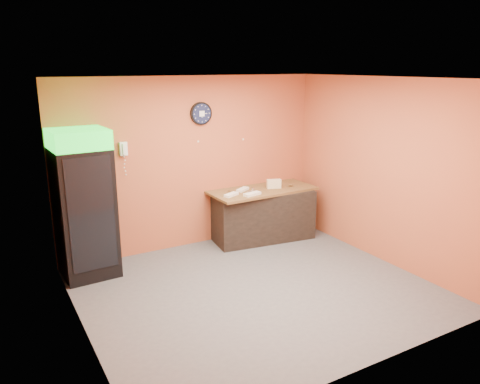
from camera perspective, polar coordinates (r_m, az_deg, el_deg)
floor at (r=6.52m, az=2.00°, el=-11.78°), size 4.50×4.50×0.00m
back_wall at (r=7.73m, az=-5.74°, el=3.54°), size 4.50×0.02×2.80m
left_wall at (r=5.23m, az=-19.35°, el=-3.00°), size 0.02×4.00×2.80m
right_wall at (r=7.42m, az=17.06°, el=2.44°), size 0.02×4.00×2.80m
ceiling at (r=5.81m, az=2.26°, el=13.66°), size 4.50×4.00×0.02m
beverage_cooler at (r=6.91m, az=-18.41°, el=-1.71°), size 0.78×0.79×2.12m
prep_counter at (r=8.17m, az=2.72°, el=-2.81°), size 1.80×0.98×0.86m
wall_clock at (r=7.65m, az=-4.76°, el=9.51°), size 0.37×0.06×0.37m
wall_phone at (r=7.24m, az=-14.01°, el=5.13°), size 0.11×0.10×0.20m
butcher_paper at (r=8.05m, az=2.76°, el=0.22°), size 1.86×0.84×0.04m
sub_roll_stack at (r=8.09m, az=4.15°, el=1.00°), size 0.26×0.16×0.16m
wrapped_sandwich_left at (r=7.62m, az=-1.07°, el=-0.32°), size 0.29×0.21×0.04m
wrapped_sandwich_mid at (r=7.65m, az=1.50°, el=-0.24°), size 0.32×0.18×0.04m
wrapped_sandwich_right at (r=7.93m, az=0.33°, el=0.32°), size 0.29×0.23×0.04m
kitchen_tool at (r=7.90m, az=1.66°, el=0.30°), size 0.05×0.05×0.05m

